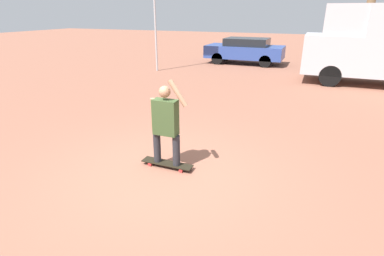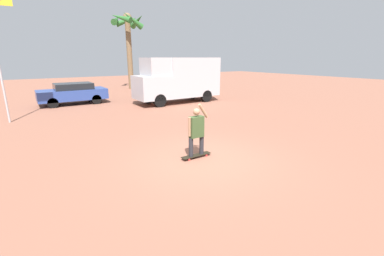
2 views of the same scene
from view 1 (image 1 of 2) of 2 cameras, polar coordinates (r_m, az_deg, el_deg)
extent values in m
plane|color=#935B47|center=(5.65, -5.05, -8.58)|extent=(80.00, 80.00, 0.00)
cube|color=black|center=(5.83, -4.77, -6.70)|extent=(1.02, 0.23, 0.02)
cylinder|color=red|center=(5.92, -8.05, -6.86)|extent=(0.07, 0.03, 0.07)
cylinder|color=red|center=(6.06, -7.16, -6.10)|extent=(0.07, 0.03, 0.07)
cylinder|color=red|center=(5.65, -2.17, -8.13)|extent=(0.07, 0.03, 0.07)
cylinder|color=red|center=(5.80, -1.39, -7.29)|extent=(0.07, 0.03, 0.07)
cylinder|color=#28282D|center=(5.78, -6.66, -3.62)|extent=(0.14, 0.14, 0.60)
cylinder|color=#28282D|center=(5.61, -3.01, -4.30)|extent=(0.14, 0.14, 0.60)
cube|color=#384C28|center=(5.45, -5.07, 2.04)|extent=(0.45, 0.22, 0.66)
sphere|color=#A37556|center=(5.31, -5.23, 6.88)|extent=(0.21, 0.21, 0.21)
cylinder|color=#A37556|center=(5.56, -7.43, 2.72)|extent=(0.09, 0.09, 0.59)
cylinder|color=#A37556|center=(5.20, -2.72, 6.64)|extent=(0.38, 0.09, 0.48)
cylinder|color=black|center=(13.32, 24.78, 9.02)|extent=(0.84, 0.28, 0.84)
cylinder|color=black|center=(15.11, 24.67, 10.29)|extent=(0.84, 0.28, 0.84)
cube|color=#BCBCC1|center=(14.10, 24.83, 12.76)|extent=(2.11, 2.10, 1.52)
cube|color=black|center=(14.06, 23.28, 14.23)|extent=(0.04, 1.79, 0.76)
cube|color=#BCBCC1|center=(14.03, 27.05, 17.94)|extent=(1.47, 1.94, 1.16)
cylinder|color=black|center=(17.49, 4.87, 13.04)|extent=(0.65, 0.22, 0.65)
cylinder|color=black|center=(19.11, 6.49, 13.68)|extent=(0.65, 0.22, 0.65)
cylinder|color=black|center=(16.89, 13.75, 12.23)|extent=(0.65, 0.22, 0.65)
cylinder|color=black|center=(18.56, 14.64, 12.92)|extent=(0.65, 0.22, 0.65)
cube|color=#2D4793|center=(17.92, 9.97, 14.11)|extent=(4.32, 1.93, 0.69)
cube|color=black|center=(17.84, 10.44, 15.83)|extent=(2.37, 1.70, 0.41)
cylinder|color=brown|center=(24.10, 30.96, 19.96)|extent=(0.52, 0.52, 6.85)
cylinder|color=#B7B7BC|center=(15.41, -7.14, 22.02)|extent=(0.09, 0.09, 6.10)
camera|label=2|loc=(6.96, -83.54, 4.90)|focal=24.00mm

